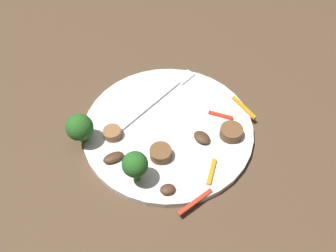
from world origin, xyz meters
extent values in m
plane|color=#4C3826|center=(0.00, 0.00, 0.00)|extent=(1.40, 1.40, 0.00)
cylinder|color=white|center=(0.00, 0.00, 0.01)|extent=(0.26, 0.26, 0.01)
cube|color=silver|center=(0.02, 0.05, 0.01)|extent=(0.14, 0.02, 0.00)
cube|color=silver|center=(0.11, 0.04, 0.01)|extent=(0.04, 0.02, 0.00)
cylinder|color=#296420|center=(-0.10, 0.09, 0.02)|extent=(0.01, 0.01, 0.02)
sphere|color=#235B1E|center=(-0.10, 0.09, 0.04)|extent=(0.04, 0.04, 0.04)
cylinder|color=#296420|center=(-0.10, -0.02, 0.02)|extent=(0.01, 0.01, 0.03)
sphere|color=#235B1E|center=(-0.10, -0.02, 0.05)|extent=(0.03, 0.03, 0.03)
cylinder|color=brown|center=(-0.05, -0.02, 0.02)|extent=(0.04, 0.04, 0.02)
cylinder|color=brown|center=(-0.06, 0.06, 0.02)|extent=(0.04, 0.04, 0.01)
cylinder|color=brown|center=(0.04, -0.09, 0.02)|extent=(0.03, 0.03, 0.02)
ellipsoid|color=#422B19|center=(-0.10, 0.03, 0.02)|extent=(0.03, 0.03, 0.01)
ellipsoid|color=#422B19|center=(-0.09, -0.06, 0.02)|extent=(0.03, 0.03, 0.01)
ellipsoid|color=#422B19|center=(0.01, -0.06, 0.02)|extent=(0.02, 0.03, 0.01)
cube|color=orange|center=(-0.03, -0.10, 0.01)|extent=(0.04, 0.02, 0.00)
cube|color=red|center=(0.06, -0.06, 0.01)|extent=(0.02, 0.04, 0.00)
cube|color=red|center=(-0.08, -0.10, 0.01)|extent=(0.06, 0.02, 0.00)
cube|color=orange|center=(0.10, -0.08, 0.01)|extent=(0.03, 0.05, 0.00)
camera|label=1|loc=(-0.27, -0.19, 0.42)|focal=36.21mm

